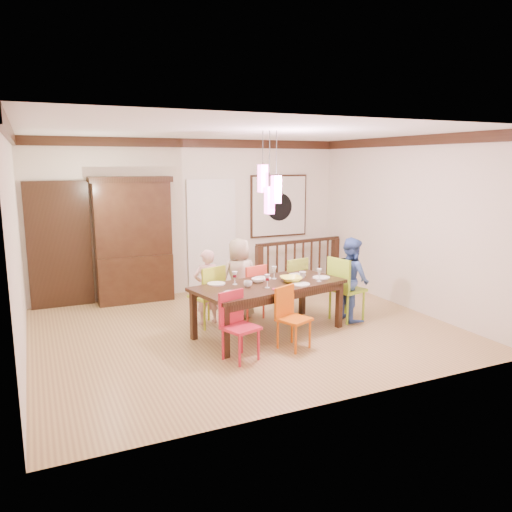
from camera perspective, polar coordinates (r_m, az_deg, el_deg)
name	(u,v)px	position (r m, az deg, el deg)	size (l,w,h in m)	color
floor	(245,330)	(7.57, -1.22, -8.41)	(6.00, 6.00, 0.00)	#9F794C
ceiling	(245,131)	(7.16, -1.31, 14.08)	(6.00, 6.00, 0.00)	white
wall_back	(193,217)	(9.56, -7.18, 4.44)	(6.00, 6.00, 0.00)	silver
wall_left	(16,249)	(6.66, -25.74, 0.76)	(5.00, 5.00, 0.00)	silver
wall_right	(408,224)	(8.83, 16.97, 3.55)	(5.00, 5.00, 0.00)	silver
crown_molding	(245,137)	(7.16, -1.31, 13.44)	(6.00, 5.00, 0.16)	black
panel_door	(60,247)	(9.15, -21.52, 0.97)	(1.04, 0.07, 2.24)	black
white_doorway	(212,237)	(9.68, -5.08, 2.18)	(0.97, 0.05, 2.22)	silver
painting	(279,206)	(10.18, 2.63, 5.74)	(1.25, 0.06, 1.25)	black
pendant_cluster	(269,189)	(7.02, 1.55, 7.67)	(0.27, 0.21, 1.14)	#FF4CBB
dining_table	(269,289)	(7.24, 1.49, -3.77)	(2.35, 1.43, 0.75)	black
chair_far_left	(206,291)	(7.65, -5.71, -4.02)	(0.54, 0.54, 0.94)	#B1C82A
chair_far_mid	(249,287)	(7.99, -0.76, -3.58)	(0.48, 0.48, 0.88)	#E5432F
chair_far_right	(290,281)	(8.29, 3.90, -2.87)	(0.50, 0.50, 0.94)	#93AA32
chair_near_left	(241,322)	(6.31, -1.78, -7.57)	(0.50, 0.50, 0.87)	#B81C2F
chair_near_mid	(294,314)	(6.72, 4.38, -6.64)	(0.49, 0.49, 0.84)	#D05B0B
chair_end_right	(347,284)	(8.01, 10.40, -3.17)	(0.55, 0.55, 1.02)	#8DBC26
china_hutch	(133,240)	(9.12, -13.87, 1.83)	(1.41, 0.46, 2.23)	black
balustrade	(299,263)	(9.98, 4.92, -0.77)	(1.99, 0.32, 0.96)	black
person_far_left	(207,287)	(7.73, -5.64, -3.52)	(0.43, 0.28, 1.17)	#F8BDC0
person_far_mid	(239,278)	(7.99, -1.92, -2.55)	(0.63, 0.41, 1.29)	#BCAC8E
person_end_right	(351,279)	(8.02, 10.84, -2.58)	(0.64, 0.50, 1.32)	#4061B4
serving_bowl	(291,279)	(7.32, 4.02, -2.67)	(0.32, 0.32, 0.08)	yellow
small_bowl	(258,280)	(7.27, 0.23, -2.80)	(0.19, 0.19, 0.06)	white
cup_left	(248,284)	(6.99, -0.94, -3.22)	(0.12, 0.12, 0.09)	silver
cup_right	(303,275)	(7.58, 5.34, -2.15)	(0.10, 0.10, 0.10)	silver
plate_far_left	(216,284)	(7.20, -4.56, -3.16)	(0.26, 0.26, 0.01)	white
plate_far_mid	(263,278)	(7.50, 0.75, -2.55)	(0.26, 0.26, 0.01)	white
plate_far_right	(297,275)	(7.74, 4.76, -2.17)	(0.26, 0.26, 0.01)	white
plate_near_left	(233,293)	(6.68, -2.66, -4.23)	(0.26, 0.26, 0.01)	white
plate_near_mid	(301,284)	(7.16, 5.14, -3.23)	(0.26, 0.26, 0.01)	white
plate_end_right	(321,277)	(7.61, 7.47, -2.45)	(0.26, 0.26, 0.01)	white
wine_glass_a	(235,278)	(7.14, -2.44, -2.52)	(0.08, 0.08, 0.19)	#590C19
wine_glass_b	(274,273)	(7.49, 2.09, -1.90)	(0.08, 0.08, 0.19)	silver
wine_glass_c	(267,281)	(6.95, 1.30, -2.88)	(0.08, 0.08, 0.19)	#590C19
wine_glass_d	(319,275)	(7.37, 7.24, -2.18)	(0.08, 0.08, 0.19)	silver
napkin	(280,289)	(6.86, 2.80, -3.83)	(0.18, 0.14, 0.01)	#D83359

